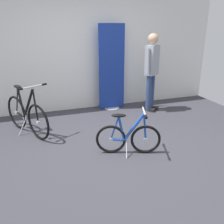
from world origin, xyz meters
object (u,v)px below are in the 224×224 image
object	(u,v)px
floor_banner_stand	(112,72)
visitor_near_wall	(152,68)
folding_bike_foreground	(128,137)
display_bike_left	(27,115)

from	to	relation	value
floor_banner_stand	visitor_near_wall	world-z (taller)	floor_banner_stand
floor_banner_stand	folding_bike_foreground	distance (m)	2.22
display_bike_left	visitor_near_wall	xyz separation A→B (m)	(2.69, 0.44, 0.62)
display_bike_left	visitor_near_wall	size ratio (longest dim) A/B	0.71
folding_bike_foreground	display_bike_left	xyz separation A→B (m)	(-1.44, 1.27, 0.08)
visitor_near_wall	display_bike_left	bearing A→B (deg)	-170.77
floor_banner_stand	display_bike_left	xyz separation A→B (m)	(-1.90, -0.83, -0.51)
folding_bike_foreground	display_bike_left	bearing A→B (deg)	138.75
floor_banner_stand	visitor_near_wall	xyz separation A→B (m)	(0.80, -0.39, 0.12)
folding_bike_foreground	display_bike_left	size ratio (longest dim) A/B	0.79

